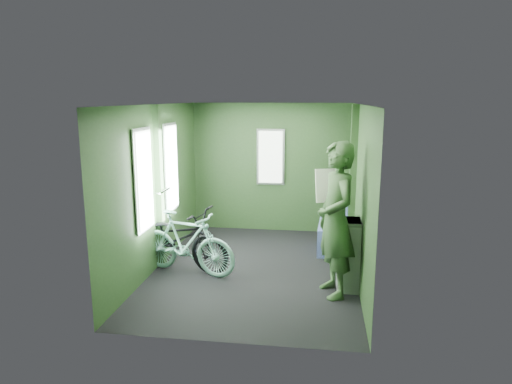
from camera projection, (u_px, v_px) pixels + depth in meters
room at (253, 169)px, 6.23m from camera, size 4.00×4.02×2.31m
bicycle_black at (177, 268)px, 6.53m from camera, size 1.85×1.20×0.95m
bicycle_mint at (187, 273)px, 6.32m from camera, size 1.55×0.85×0.91m
passenger at (336, 220)px, 5.48m from camera, size 0.66×0.80×1.90m
waste_box at (348, 255)px, 5.73m from camera, size 0.27×0.37×0.90m
bench_seat at (335, 234)px, 7.22m from camera, size 0.51×0.88×0.91m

